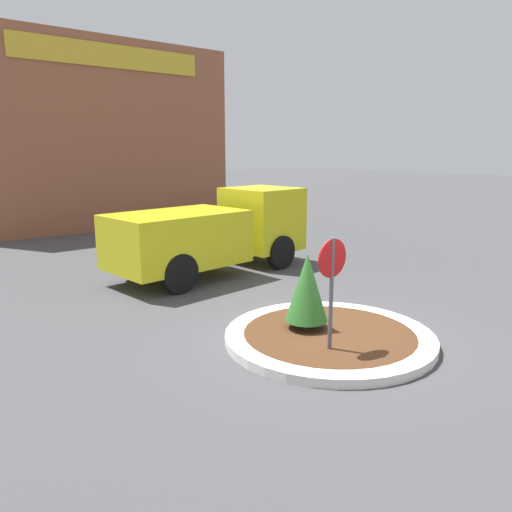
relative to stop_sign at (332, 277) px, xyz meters
name	(u,v)px	position (x,y,z in m)	size (l,w,h in m)	color
ground_plane	(329,341)	(0.54, 0.49, -1.38)	(120.00, 120.00, 0.00)	#474749
traffic_island	(329,337)	(0.54, 0.49, -1.30)	(3.75, 3.75, 0.16)	silver
stop_sign	(332,277)	(0.00, 0.00, 0.00)	(0.63, 0.07, 2.01)	#4C4C51
island_shrub	(307,287)	(0.39, 0.93, -0.44)	(0.78, 0.78, 1.40)	brown
utility_truck	(214,231)	(1.87, 5.92, -0.20)	(5.86, 2.50, 2.26)	gold
storefront_building	(87,137)	(3.20, 17.81, 2.54)	(11.23, 6.07, 7.82)	#93563D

